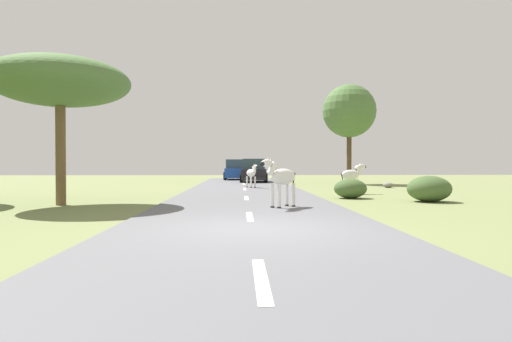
{
  "coord_description": "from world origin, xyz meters",
  "views": [
    {
      "loc": [
        -0.39,
        -9.04,
        1.41
      ],
      "look_at": [
        0.35,
        10.92,
        1.08
      ],
      "focal_mm": 30.23,
      "sensor_mm": 36.0,
      "label": 1
    }
  ],
  "objects_px": {
    "car_0": "(236,170)",
    "tree_0": "(349,111)",
    "car_1": "(254,171)",
    "bush_1": "(429,189)",
    "tree_3": "(60,83)",
    "zebra_0": "(252,173)",
    "rock_1": "(388,185)",
    "bush_0": "(350,189)",
    "zebra_2": "(281,178)",
    "zebra_1": "(352,175)"
  },
  "relations": [
    {
      "from": "zebra_0",
      "to": "tree_0",
      "type": "height_order",
      "value": "tree_0"
    },
    {
      "from": "zebra_0",
      "to": "car_1",
      "type": "height_order",
      "value": "car_1"
    },
    {
      "from": "car_1",
      "to": "bush_0",
      "type": "xyz_separation_m",
      "value": [
        3.46,
        -15.18,
        -0.45
      ]
    },
    {
      "from": "rock_1",
      "to": "car_1",
      "type": "bearing_deg",
      "value": 135.82
    },
    {
      "from": "tree_3",
      "to": "zebra_0",
      "type": "bearing_deg",
      "value": 55.17
    },
    {
      "from": "car_0",
      "to": "rock_1",
      "type": "relative_size",
      "value": 7.28
    },
    {
      "from": "car_0",
      "to": "bush_0",
      "type": "height_order",
      "value": "car_0"
    },
    {
      "from": "zebra_2",
      "to": "rock_1",
      "type": "distance_m",
      "value": 13.91
    },
    {
      "from": "zebra_2",
      "to": "bush_0",
      "type": "distance_m",
      "value": 5.18
    },
    {
      "from": "zebra_0",
      "to": "zebra_2",
      "type": "xyz_separation_m",
      "value": [
        0.63,
        -11.26,
        0.12
      ]
    },
    {
      "from": "tree_3",
      "to": "bush_0",
      "type": "height_order",
      "value": "tree_3"
    },
    {
      "from": "car_1",
      "to": "car_0",
      "type": "bearing_deg",
      "value": -71.98
    },
    {
      "from": "car_1",
      "to": "tree_0",
      "type": "bearing_deg",
      "value": 162.04
    },
    {
      "from": "car_1",
      "to": "tree_3",
      "type": "bearing_deg",
      "value": 70.18
    },
    {
      "from": "zebra_1",
      "to": "car_0",
      "type": "xyz_separation_m",
      "value": [
        -5.59,
        17.68,
        -0.03
      ]
    },
    {
      "from": "bush_0",
      "to": "rock_1",
      "type": "distance_m",
      "value": 8.79
    },
    {
      "from": "zebra_0",
      "to": "rock_1",
      "type": "distance_m",
      "value": 8.13
    },
    {
      "from": "zebra_0",
      "to": "car_0",
      "type": "bearing_deg",
      "value": -107.01
    },
    {
      "from": "bush_0",
      "to": "bush_1",
      "type": "relative_size",
      "value": 0.83
    },
    {
      "from": "tree_0",
      "to": "bush_1",
      "type": "height_order",
      "value": "tree_0"
    },
    {
      "from": "tree_3",
      "to": "bush_0",
      "type": "relative_size",
      "value": 3.76
    },
    {
      "from": "bush_1",
      "to": "bush_0",
      "type": "bearing_deg",
      "value": 146.08
    },
    {
      "from": "zebra_2",
      "to": "bush_0",
      "type": "bearing_deg",
      "value": -83.27
    },
    {
      "from": "bush_0",
      "to": "zebra_0",
      "type": "bearing_deg",
      "value": 117.97
    },
    {
      "from": "car_1",
      "to": "tree_3",
      "type": "xyz_separation_m",
      "value": [
        -7.16,
        -17.67,
        3.32
      ]
    },
    {
      "from": "zebra_0",
      "to": "zebra_2",
      "type": "distance_m",
      "value": 11.28
    },
    {
      "from": "zebra_2",
      "to": "tree_3",
      "type": "relative_size",
      "value": 0.31
    },
    {
      "from": "car_0",
      "to": "tree_0",
      "type": "bearing_deg",
      "value": -41.95
    },
    {
      "from": "zebra_1",
      "to": "rock_1",
      "type": "height_order",
      "value": "zebra_1"
    },
    {
      "from": "zebra_2",
      "to": "car_0",
      "type": "relative_size",
      "value": 0.36
    },
    {
      "from": "car_1",
      "to": "bush_0",
      "type": "bearing_deg",
      "value": 105.09
    },
    {
      "from": "zebra_1",
      "to": "bush_1",
      "type": "height_order",
      "value": "zebra_1"
    },
    {
      "from": "zebra_1",
      "to": "rock_1",
      "type": "relative_size",
      "value": 2.45
    },
    {
      "from": "car_0",
      "to": "tree_0",
      "type": "distance_m",
      "value": 11.78
    },
    {
      "from": "tree_0",
      "to": "bush_1",
      "type": "xyz_separation_m",
      "value": [
        -0.68,
        -14.43,
        -4.63
      ]
    },
    {
      "from": "zebra_0",
      "to": "rock_1",
      "type": "xyz_separation_m",
      "value": [
        8.09,
        0.45,
        -0.7
      ]
    },
    {
      "from": "car_1",
      "to": "bush_1",
      "type": "relative_size",
      "value": 2.74
    },
    {
      "from": "zebra_0",
      "to": "tree_3",
      "type": "distance_m",
      "value": 12.31
    },
    {
      "from": "zebra_0",
      "to": "car_0",
      "type": "xyz_separation_m",
      "value": [
        -1.03,
        12.94,
        -0.02
      ]
    },
    {
      "from": "zebra_0",
      "to": "car_0",
      "type": "height_order",
      "value": "car_0"
    },
    {
      "from": "zebra_1",
      "to": "bush_0",
      "type": "bearing_deg",
      "value": -43.25
    },
    {
      "from": "car_1",
      "to": "rock_1",
      "type": "relative_size",
      "value": 7.35
    },
    {
      "from": "tree_3",
      "to": "bush_0",
      "type": "xyz_separation_m",
      "value": [
        10.62,
        2.48,
        -3.77
      ]
    },
    {
      "from": "zebra_0",
      "to": "rock_1",
      "type": "height_order",
      "value": "zebra_0"
    },
    {
      "from": "zebra_2",
      "to": "car_0",
      "type": "xyz_separation_m",
      "value": [
        -1.66,
        24.2,
        -0.13
      ]
    },
    {
      "from": "zebra_0",
      "to": "zebra_1",
      "type": "height_order",
      "value": "zebra_1"
    },
    {
      "from": "zebra_0",
      "to": "car_1",
      "type": "distance_m",
      "value": 7.94
    },
    {
      "from": "zebra_1",
      "to": "car_0",
      "type": "height_order",
      "value": "car_0"
    },
    {
      "from": "zebra_0",
      "to": "zebra_2",
      "type": "height_order",
      "value": "zebra_2"
    },
    {
      "from": "car_0",
      "to": "rock_1",
      "type": "distance_m",
      "value": 15.48
    }
  ]
}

